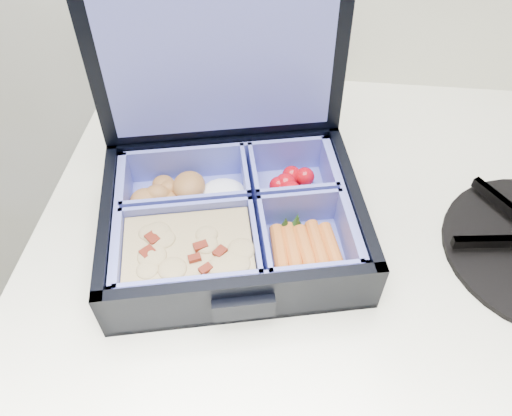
# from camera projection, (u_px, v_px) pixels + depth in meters

# --- Properties ---
(stove) EXTENTS (0.65, 0.65, 0.97)m
(stove) POSITION_uv_depth(u_px,v_px,m) (311.00, 398.00, 0.88)
(stove) COLOR #EBE8CC
(stove) RESTS_ON floor
(bento_box) EXTENTS (0.28, 0.24, 0.06)m
(bento_box) POSITION_uv_depth(u_px,v_px,m) (233.00, 220.00, 0.49)
(bento_box) COLOR black
(bento_box) RESTS_ON stove
(burner_grate_rear) EXTENTS (0.23, 0.23, 0.02)m
(burner_grate_rear) POSITION_uv_depth(u_px,v_px,m) (263.00, 94.00, 0.65)
(burner_grate_rear) COLOR black
(burner_grate_rear) RESTS_ON stove
(fork) EXTENTS (0.07, 0.17, 0.01)m
(fork) POSITION_uv_depth(u_px,v_px,m) (254.00, 144.00, 0.60)
(fork) COLOR silver
(fork) RESTS_ON stove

